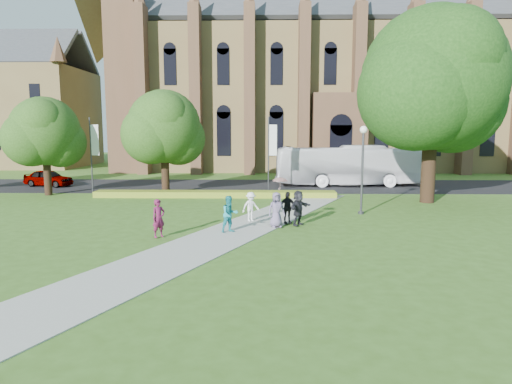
{
  "coord_description": "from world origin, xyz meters",
  "views": [
    {
      "loc": [
        1.73,
        -20.54,
        5.03
      ],
      "look_at": [
        1.24,
        4.4,
        1.6
      ],
      "focal_mm": 32.0,
      "sensor_mm": 36.0,
      "label": 1
    }
  ],
  "objects_px": {
    "large_tree": "(433,79)",
    "pedestrian_0": "(159,218)",
    "car_0": "(48,178)",
    "tour_coach": "(348,166)",
    "streetlamp": "(363,159)"
  },
  "relations": [
    {
      "from": "streetlamp",
      "to": "car_0",
      "type": "relative_size",
      "value": 1.21
    },
    {
      "from": "streetlamp",
      "to": "large_tree",
      "type": "relative_size",
      "value": 0.4
    },
    {
      "from": "car_0",
      "to": "pedestrian_0",
      "type": "xyz_separation_m",
      "value": [
        14.29,
        -19.14,
        0.18
      ]
    },
    {
      "from": "tour_coach",
      "to": "streetlamp",
      "type": "bearing_deg",
      "value": 171.31
    },
    {
      "from": "car_0",
      "to": "streetlamp",
      "type": "bearing_deg",
      "value": -102.54
    },
    {
      "from": "tour_coach",
      "to": "car_0",
      "type": "height_order",
      "value": "tour_coach"
    },
    {
      "from": "tour_coach",
      "to": "large_tree",
      "type": "bearing_deg",
      "value": -159.35
    },
    {
      "from": "large_tree",
      "to": "car_0",
      "type": "relative_size",
      "value": 3.05
    },
    {
      "from": "tour_coach",
      "to": "pedestrian_0",
      "type": "distance_m",
      "value": 23.63
    },
    {
      "from": "large_tree",
      "to": "pedestrian_0",
      "type": "relative_size",
      "value": 7.36
    },
    {
      "from": "large_tree",
      "to": "car_0",
      "type": "distance_m",
      "value": 32.53
    },
    {
      "from": "tour_coach",
      "to": "pedestrian_0",
      "type": "relative_size",
      "value": 7.22
    },
    {
      "from": "large_tree",
      "to": "car_0",
      "type": "bearing_deg",
      "value": 164.75
    },
    {
      "from": "streetlamp",
      "to": "pedestrian_0",
      "type": "bearing_deg",
      "value": -149.45
    },
    {
      "from": "pedestrian_0",
      "to": "streetlamp",
      "type": "bearing_deg",
      "value": -14.27
    }
  ]
}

